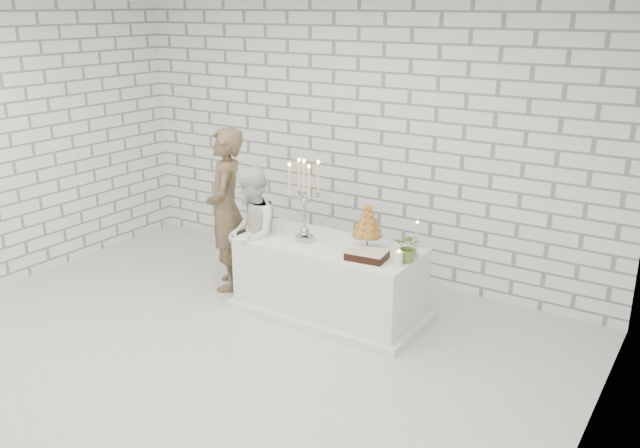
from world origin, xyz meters
The scene contains 12 objects.
ground centered at (0.00, 0.00, 0.00)m, with size 6.00×5.00×0.01m, color silver.
wall_back centered at (0.00, 2.50, 1.50)m, with size 6.00×0.01×3.00m, color white.
wall_right centered at (3.00, 0.00, 1.50)m, with size 0.01×5.00×3.00m, color white.
cake_table centered at (0.40, 1.28, 0.38)m, with size 1.80×0.80×0.75m, color white.
groom centered at (-0.89, 1.28, 0.88)m, with size 0.64×0.42×1.76m, color #453221.
bride centered at (-0.45, 1.15, 0.71)m, with size 0.69×0.54×1.43m, color white.
candelabra centered at (0.15, 1.22, 1.16)m, with size 0.33×0.33×0.82m, color #A2A2AD, non-canonical shape.
croquembouche centered at (0.79, 1.34, 0.98)m, with size 0.29×0.29×0.46m, color #98591C, non-canonical shape.
chocolate_cake centered at (0.91, 1.12, 0.79)m, with size 0.35×0.25×0.08m, color black.
pillar_candle centered at (1.21, 1.16, 0.81)m, with size 0.08×0.08×0.12m, color white.
extra_taper centered at (1.25, 1.43, 0.91)m, with size 0.06×0.06×0.32m, color beige.
flowers centered at (1.25, 1.27, 0.89)m, with size 0.25×0.22×0.28m, color #356129.
Camera 1 is at (3.61, -3.85, 2.96)m, focal length 37.25 mm.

